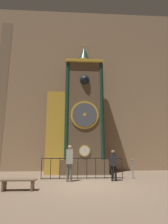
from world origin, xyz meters
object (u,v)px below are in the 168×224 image
visitor_bench (19,182)px  visitor_near (70,159)px  visitor_far (114,162)px  stanchion_post (133,172)px  clock_tower (79,117)px

visitor_bench → visitor_near: bearing=41.5°
visitor_near → visitor_far: visitor_near is taller
visitor_near → visitor_far: (2.35, 0.06, -0.15)m
visitor_near → stanchion_post: visitor_near is taller
visitor_near → stanchion_post: bearing=14.2°
clock_tower → visitor_far: (1.81, -2.82, -2.95)m
stanchion_post → visitor_bench: 6.25m
clock_tower → stanchion_post: 5.14m
visitor_far → visitor_bench: visitor_far is taller
clock_tower → visitor_far: clock_tower is taller
clock_tower → visitor_far: size_ratio=6.08×
visitor_far → visitor_bench: bearing=-149.2°
visitor_near → visitor_bench: 2.82m
clock_tower → visitor_far: 4.46m
clock_tower → stanchion_post: size_ratio=9.14×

